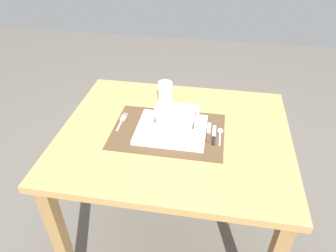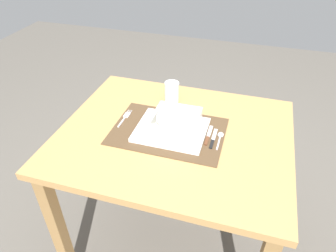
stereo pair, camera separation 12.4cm
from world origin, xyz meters
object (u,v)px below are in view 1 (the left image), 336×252
drinking_glass (165,93)px  fork (122,120)px  spoon (220,132)px  porridge_bowl (175,122)px  dining_table (174,152)px  butter_knife (214,136)px  bread_knife (208,133)px

drinking_glass → fork: bearing=-127.8°
fork → spoon: size_ratio=1.25×
porridge_bowl → fork: size_ratio=1.36×
porridge_bowl → drinking_glass: (-0.08, 0.22, 0.00)m
dining_table → drinking_glass: size_ratio=9.80×
spoon → drinking_glass: (-0.26, 0.21, 0.03)m
butter_knife → fork: bearing=177.3°
drinking_glass → bread_knife: bearing=-46.2°
dining_table → drinking_glass: 0.29m
fork → drinking_glass: bearing=49.2°
fork → spoon: 0.41m
fork → butter_knife: 0.39m
bread_knife → drinking_glass: bearing=135.5°
spoon → drinking_glass: bearing=138.5°
butter_knife → bread_knife: 0.03m
spoon → dining_table: bearing=-176.6°
porridge_bowl → fork: bearing=174.3°
butter_knife → bread_knife: bearing=149.7°
drinking_glass → spoon: bearing=-39.2°
fork → spoon: (0.41, -0.02, 0.00)m
dining_table → spoon: spoon is taller
dining_table → bread_knife: 0.18m
bread_knife → drinking_glass: size_ratio=1.35×
porridge_bowl → fork: 0.23m
dining_table → bread_knife: (0.14, 0.01, 0.11)m
butter_knife → dining_table: bearing=-179.1°
bread_knife → spoon: bearing=15.8°
dining_table → butter_knife: bearing=-3.1°
porridge_bowl → bread_knife: porridge_bowl is taller
spoon → butter_knife: bearing=-134.4°
porridge_bowl → bread_knife: (0.14, -0.01, -0.04)m
fork → bread_knife: bread_knife is taller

